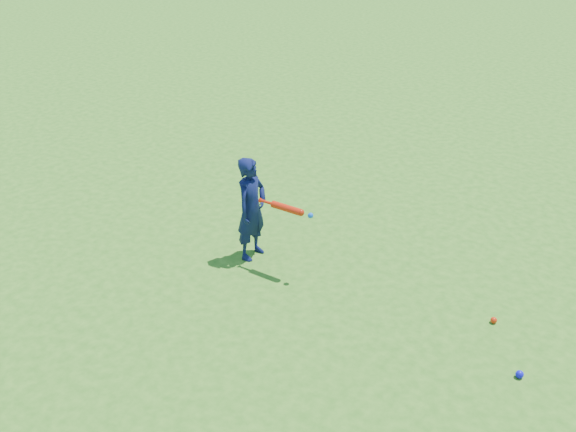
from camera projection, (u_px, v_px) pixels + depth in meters
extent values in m
plane|color=#32721B|center=(291.00, 251.00, 7.74)|extent=(80.00, 80.00, 0.00)
imported|color=#0E1443|center=(252.00, 209.00, 7.35)|extent=(0.33, 0.48, 1.25)
sphere|color=red|center=(494.00, 320.00, 6.50)|extent=(0.07, 0.07, 0.07)
sphere|color=#100DEA|center=(520.00, 374.00, 5.80)|extent=(0.07, 0.07, 0.07)
cylinder|color=red|center=(260.00, 200.00, 7.16)|extent=(0.02, 0.05, 0.05)
cylinder|color=red|center=(267.00, 202.00, 7.12)|extent=(0.18, 0.04, 0.03)
cylinder|color=red|center=(286.00, 208.00, 6.99)|extent=(0.37, 0.10, 0.08)
sphere|color=red|center=(301.00, 213.00, 6.90)|extent=(0.08, 0.08, 0.08)
sphere|color=blue|center=(310.00, 216.00, 6.85)|extent=(0.06, 0.06, 0.06)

